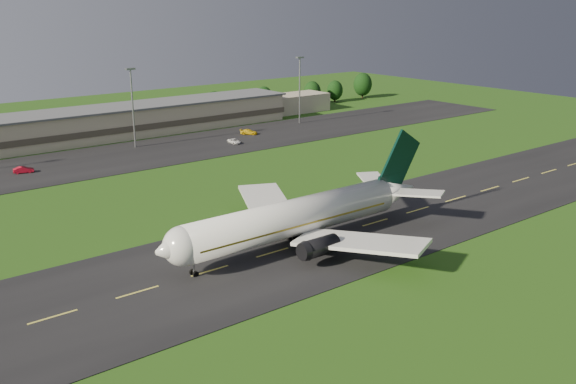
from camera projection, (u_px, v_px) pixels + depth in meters
ground at (327, 237)px, 102.93m from camera, size 360.00×360.00×0.00m
taxiway at (327, 237)px, 102.91m from camera, size 220.00×30.00×0.10m
apron at (131, 156)px, 156.96m from camera, size 260.00×30.00×0.10m
airliner at (297, 217)px, 97.92m from camera, size 51.22×42.18×15.57m
terminal at (113, 123)px, 177.80m from camera, size 145.00×16.00×8.40m
light_mast_centre at (132, 98)px, 162.32m from camera, size 2.40×1.20×20.35m
light_mast_east at (300, 82)px, 195.08m from camera, size 2.40×1.20×20.35m
tree_line at (191, 105)px, 203.42m from camera, size 197.79×8.48×9.74m
service_vehicle_b at (24, 170)px, 140.76m from camera, size 4.56×2.56×1.42m
service_vehicle_c at (234, 141)px, 170.03m from camera, size 2.07×4.35×1.20m
service_vehicle_d at (249, 132)px, 181.53m from camera, size 4.77×4.95×1.42m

